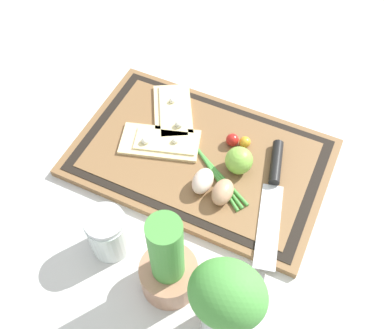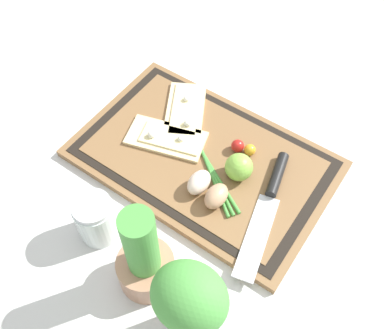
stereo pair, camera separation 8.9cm
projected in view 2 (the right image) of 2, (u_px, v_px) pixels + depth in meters
The scene contains 14 objects.
ground_plane at pixel (203, 161), 0.94m from camera, with size 6.00×6.00×0.00m, color silver.
cutting_board at pixel (203, 159), 0.93m from camera, with size 0.52×0.33×0.02m.
pizza_slice_near at pixel (185, 114), 0.98m from camera, with size 0.16×0.20×0.02m.
pizza_slice_far at pixel (167, 138), 0.94m from camera, with size 0.18×0.13×0.02m.
knife at pixel (271, 192), 0.86m from camera, with size 0.10×0.28×0.02m.
egg_brown at pixel (216, 196), 0.84m from camera, with size 0.04×0.06×0.04m, color tan.
egg_pink at pixel (199, 182), 0.86m from camera, with size 0.04×0.06×0.04m, color beige.
lime at pixel (238, 168), 0.87m from camera, with size 0.06×0.06×0.06m, color #7FB742.
cherry_tomato_red at pixel (238, 146), 0.92m from camera, with size 0.03×0.03×0.03m, color red.
cherry_tomato_yellow at pixel (250, 150), 0.91m from camera, with size 0.02×0.02×0.02m, color gold.
scallion_bunch at pixel (204, 157), 0.91m from camera, with size 0.27×0.19×0.01m.
herb_pot at pixel (144, 261), 0.73m from camera, with size 0.10×0.10×0.21m.
sauce_jar at pixel (97, 220), 0.81m from camera, with size 0.07×0.07×0.10m.
herb_glass at pixel (190, 305), 0.65m from camera, with size 0.11×0.10×0.20m.
Camera 2 is at (-0.29, 0.46, 0.76)m, focal length 42.00 mm.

